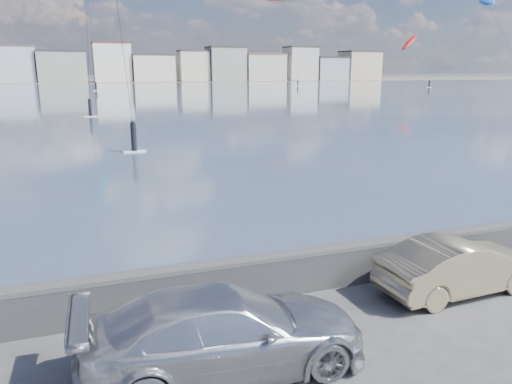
# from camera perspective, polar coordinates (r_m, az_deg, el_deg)

# --- Properties ---
(ground) EXTENTS (700.00, 700.00, 0.00)m
(ground) POSITION_cam_1_polar(r_m,az_deg,el_deg) (9.51, 2.65, -19.22)
(ground) COLOR #333335
(ground) RESTS_ON ground
(bay_water) EXTENTS (500.00, 177.00, 0.00)m
(bay_water) POSITION_cam_1_polar(r_m,az_deg,el_deg) (99.02, -18.30, 10.34)
(bay_water) COLOR #33455E
(bay_water) RESTS_ON ground
(far_shore_strip) EXTENTS (500.00, 60.00, 0.00)m
(far_shore_strip) POSITION_cam_1_polar(r_m,az_deg,el_deg) (207.42, -19.38, 11.84)
(far_shore_strip) COLOR #4C473D
(far_shore_strip) RESTS_ON ground
(seawall) EXTENTS (400.00, 0.36, 1.08)m
(seawall) POSITION_cam_1_polar(r_m,az_deg,el_deg) (11.47, -2.54, -9.78)
(seawall) COLOR #28282B
(seawall) RESTS_ON ground
(far_buildings) EXTENTS (240.79, 13.26, 14.60)m
(far_buildings) POSITION_cam_1_polar(r_m,az_deg,el_deg) (193.38, -19.05, 13.55)
(far_buildings) COLOR silver
(far_buildings) RESTS_ON ground
(car_silver) EXTENTS (5.17, 2.28, 1.48)m
(car_silver) POSITION_cam_1_polar(r_m,az_deg,el_deg) (9.07, -3.63, -15.57)
(car_silver) COLOR #B0B2B8
(car_silver) RESTS_ON ground
(car_champagne) EXTENTS (4.08, 1.59, 1.33)m
(car_champagne) POSITION_cam_1_polar(r_m,az_deg,el_deg) (12.84, 22.19, -7.82)
(car_champagne) COLOR tan
(car_champagne) RESTS_ON ground
(kitesurfer_4) EXTENTS (5.85, 16.71, 20.19)m
(kitesurfer_4) POSITION_cam_1_polar(r_m,az_deg,el_deg) (119.99, 24.96, 18.99)
(kitesurfer_4) COLOR blue
(kitesurfer_4) RESTS_ON ground
(kitesurfer_13) EXTENTS (9.44, 9.67, 25.19)m
(kitesurfer_13) POSITION_cam_1_polar(r_m,az_deg,el_deg) (150.98, 3.03, 21.11)
(kitesurfer_13) COLOR red
(kitesurfer_13) RESTS_ON ground
(kitesurfer_14) EXTENTS (7.93, 15.71, 15.11)m
(kitesurfer_14) POSITION_cam_1_polar(r_m,az_deg,el_deg) (154.01, 17.19, 16.00)
(kitesurfer_14) COLOR red
(kitesurfer_14) RESTS_ON ground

